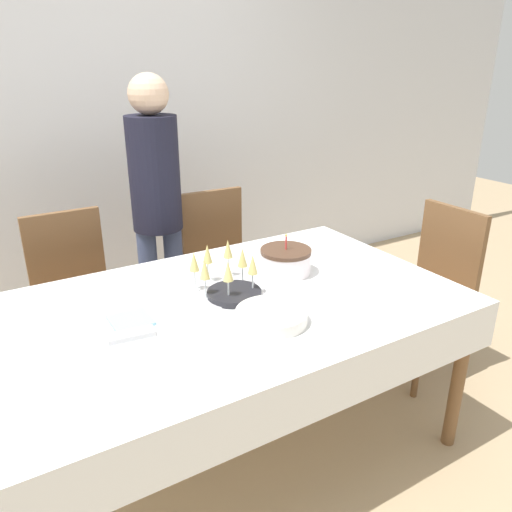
{
  "coord_description": "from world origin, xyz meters",
  "views": [
    {
      "loc": [
        -0.85,
        -1.65,
        1.7
      ],
      "look_at": [
        0.22,
        0.12,
        0.88
      ],
      "focal_mm": 35.0,
      "sensor_mm": 36.0,
      "label": 1
    }
  ],
  "objects_px": {
    "dining_chair_right_end": "(433,285)",
    "birthday_cake": "(286,261)",
    "dining_chair_far_left": "(75,295)",
    "plate_stack_main": "(271,316)",
    "person_standing": "(156,195)",
    "plate_stack_dessert": "(234,294)",
    "champagne_tray": "(223,273)",
    "dining_chair_far_right": "(220,263)"
  },
  "relations": [
    {
      "from": "plate_stack_dessert",
      "to": "dining_chair_right_end",
      "type": "bearing_deg",
      "value": -1.09
    },
    {
      "from": "birthday_cake",
      "to": "champagne_tray",
      "type": "bearing_deg",
      "value": -177.35
    },
    {
      "from": "dining_chair_far_right",
      "to": "dining_chair_right_end",
      "type": "relative_size",
      "value": 1.0
    },
    {
      "from": "plate_stack_main",
      "to": "plate_stack_dessert",
      "type": "height_order",
      "value": "plate_stack_main"
    },
    {
      "from": "dining_chair_far_left",
      "to": "champagne_tray",
      "type": "relative_size",
      "value": 2.66
    },
    {
      "from": "dining_chair_right_end",
      "to": "champagne_tray",
      "type": "height_order",
      "value": "dining_chair_right_end"
    },
    {
      "from": "dining_chair_far_left",
      "to": "birthday_cake",
      "type": "relative_size",
      "value": 4.01
    },
    {
      "from": "champagne_tray",
      "to": "plate_stack_dessert",
      "type": "bearing_deg",
      "value": -86.9
    },
    {
      "from": "dining_chair_far_right",
      "to": "plate_stack_main",
      "type": "height_order",
      "value": "dining_chair_far_right"
    },
    {
      "from": "dining_chair_far_right",
      "to": "plate_stack_dessert",
      "type": "distance_m",
      "value": 0.99
    },
    {
      "from": "plate_stack_dessert",
      "to": "person_standing",
      "type": "relative_size",
      "value": 0.14
    },
    {
      "from": "dining_chair_right_end",
      "to": "birthday_cake",
      "type": "bearing_deg",
      "value": 172.1
    },
    {
      "from": "birthday_cake",
      "to": "person_standing",
      "type": "bearing_deg",
      "value": 110.16
    },
    {
      "from": "dining_chair_far_left",
      "to": "person_standing",
      "type": "xyz_separation_m",
      "value": [
        0.51,
        0.06,
        0.46
      ]
    },
    {
      "from": "birthday_cake",
      "to": "person_standing",
      "type": "relative_size",
      "value": 0.15
    },
    {
      "from": "plate_stack_main",
      "to": "person_standing",
      "type": "height_order",
      "value": "person_standing"
    },
    {
      "from": "dining_chair_far_right",
      "to": "champagne_tray",
      "type": "relative_size",
      "value": 2.66
    },
    {
      "from": "dining_chair_far_left",
      "to": "plate_stack_dessert",
      "type": "bearing_deg",
      "value": -60.92
    },
    {
      "from": "dining_chair_far_right",
      "to": "plate_stack_dessert",
      "type": "height_order",
      "value": "dining_chair_far_right"
    },
    {
      "from": "dining_chair_far_right",
      "to": "birthday_cake",
      "type": "bearing_deg",
      "value": -93.67
    },
    {
      "from": "person_standing",
      "to": "dining_chair_right_end",
      "type": "bearing_deg",
      "value": -38.39
    },
    {
      "from": "plate_stack_dessert",
      "to": "champagne_tray",
      "type": "bearing_deg",
      "value": 93.1
    },
    {
      "from": "dining_chair_far_left",
      "to": "plate_stack_dessert",
      "type": "relative_size",
      "value": 4.15
    },
    {
      "from": "dining_chair_right_end",
      "to": "champagne_tray",
      "type": "bearing_deg",
      "value": 174.92
    },
    {
      "from": "dining_chair_far_right",
      "to": "birthday_cake",
      "type": "height_order",
      "value": "dining_chair_far_right"
    },
    {
      "from": "dining_chair_far_right",
      "to": "dining_chair_far_left",
      "type": "bearing_deg",
      "value": 180.0
    },
    {
      "from": "dining_chair_far_left",
      "to": "dining_chair_far_right",
      "type": "distance_m",
      "value": 0.87
    },
    {
      "from": "dining_chair_right_end",
      "to": "birthday_cake",
      "type": "xyz_separation_m",
      "value": [
        -0.91,
        0.13,
        0.29
      ]
    },
    {
      "from": "dining_chair_right_end",
      "to": "plate_stack_dessert",
      "type": "xyz_separation_m",
      "value": [
        -1.24,
        0.02,
        0.25
      ]
    },
    {
      "from": "dining_chair_far_left",
      "to": "champagne_tray",
      "type": "xyz_separation_m",
      "value": [
        0.48,
        -0.79,
        0.32
      ]
    },
    {
      "from": "champagne_tray",
      "to": "plate_stack_dessert",
      "type": "xyz_separation_m",
      "value": [
        0.0,
        -0.09,
        -0.07
      ]
    },
    {
      "from": "dining_chair_far_right",
      "to": "plate_stack_main",
      "type": "bearing_deg",
      "value": -107.71
    },
    {
      "from": "champagne_tray",
      "to": "person_standing",
      "type": "bearing_deg",
      "value": 88.12
    },
    {
      "from": "birthday_cake",
      "to": "person_standing",
      "type": "distance_m",
      "value": 0.91
    },
    {
      "from": "dining_chair_far_left",
      "to": "dining_chair_right_end",
      "type": "xyz_separation_m",
      "value": [
        1.73,
        -0.9,
        0.0
      ]
    },
    {
      "from": "dining_chair_far_left",
      "to": "dining_chair_far_right",
      "type": "relative_size",
      "value": 1.0
    },
    {
      "from": "champagne_tray",
      "to": "plate_stack_main",
      "type": "relative_size",
      "value": 1.3
    },
    {
      "from": "champagne_tray",
      "to": "person_standing",
      "type": "relative_size",
      "value": 0.22
    },
    {
      "from": "champagne_tray",
      "to": "person_standing",
      "type": "distance_m",
      "value": 0.87
    },
    {
      "from": "plate_stack_dessert",
      "to": "person_standing",
      "type": "bearing_deg",
      "value": 88.58
    },
    {
      "from": "plate_stack_main",
      "to": "person_standing",
      "type": "relative_size",
      "value": 0.17
    },
    {
      "from": "dining_chair_far_left",
      "to": "person_standing",
      "type": "relative_size",
      "value": 0.59
    }
  ]
}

